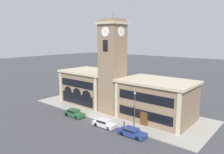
# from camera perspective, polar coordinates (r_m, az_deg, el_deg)

# --- Properties ---
(ground_plane) EXTENTS (300.00, 300.00, 0.00)m
(ground_plane) POSITION_cam_1_polar(r_m,az_deg,el_deg) (43.44, -4.71, -10.98)
(ground_plane) COLOR #424247
(sidewalk_kerb) EXTENTS (39.77, 14.52, 0.15)m
(sidewalk_kerb) POSITION_cam_1_polar(r_m,az_deg,el_deg) (48.53, 1.37, -8.57)
(sidewalk_kerb) COLOR #A39E93
(sidewalk_kerb) RESTS_ON ground_plane
(clock_tower) EXTENTS (5.03, 5.03, 20.55)m
(clock_tower) POSITION_cam_1_polar(r_m,az_deg,el_deg) (45.09, 0.12, 2.60)
(clock_tower) COLOR #897056
(clock_tower) RESTS_ON ground_plane
(town_hall_left_wing) EXTENTS (13.39, 9.78, 7.97)m
(town_hall_left_wing) POSITION_cam_1_polar(r_m,az_deg,el_deg) (53.67, -5.53, -2.44)
(town_hall_left_wing) COLOR #897056
(town_hall_left_wing) RESTS_ON ground_plane
(town_hall_right_wing) EXTENTS (14.12, 9.78, 7.73)m
(town_hall_right_wing) POSITION_cam_1_polar(r_m,az_deg,el_deg) (43.15, 11.61, -5.86)
(town_hall_right_wing) COLOR #897056
(town_hall_right_wing) RESTS_ON ground_plane
(parked_car_near) EXTENTS (4.59, 1.93, 1.42)m
(parked_car_near) POSITION_cam_1_polar(r_m,az_deg,el_deg) (45.26, -9.88, -9.22)
(parked_car_near) COLOR #285633
(parked_car_near) RESTS_ON ground_plane
(parked_car_mid) EXTENTS (4.63, 1.97, 1.35)m
(parked_car_mid) POSITION_cam_1_polar(r_m,az_deg,el_deg) (39.70, -1.98, -11.93)
(parked_car_mid) COLOR silver
(parked_car_mid) RESTS_ON ground_plane
(parked_car_far) EXTENTS (4.83, 2.01, 1.33)m
(parked_car_far) POSITION_cam_1_polar(r_m,az_deg,el_deg) (36.36, 5.14, -14.10)
(parked_car_far) COLOR navy
(parked_car_far) RESTS_ON ground_plane
(street_lamp) EXTENTS (0.36, 0.36, 6.60)m
(street_lamp) POSITION_cam_1_polar(r_m,az_deg,el_deg) (37.09, 5.94, -7.52)
(street_lamp) COLOR #4C4C51
(street_lamp) RESTS_ON sidewalk_kerb
(bollard) EXTENTS (0.18, 0.18, 1.06)m
(bollard) POSITION_cam_1_polar(r_m,az_deg,el_deg) (39.37, 3.19, -12.19)
(bollard) COLOR black
(bollard) RESTS_ON sidewalk_kerb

